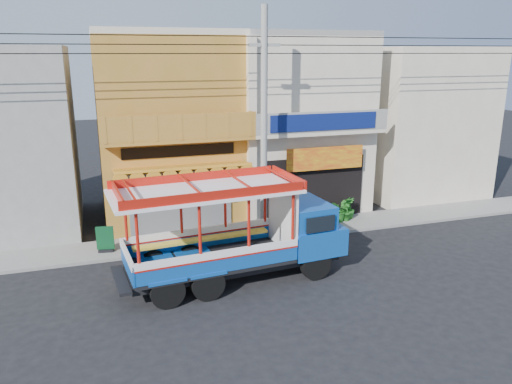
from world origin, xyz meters
TOP-DOWN VIEW (x-y plane):
  - ground at (0.00, 0.00)m, footprint 90.00×90.00m
  - sidewalk at (0.00, 4.00)m, footprint 30.00×2.00m
  - shophouse_left at (-4.00, 7.96)m, footprint 6.00×7.50m
  - shophouse_right at (2.00, 7.96)m, footprint 6.00×6.75m
  - party_pilaster at (-1.00, 4.85)m, footprint 0.35×0.30m
  - filler_building_right at (9.00, 8.00)m, footprint 6.00×6.00m
  - utility_pole at (-0.85, 3.30)m, footprint 28.00×0.26m
  - songthaew_truck at (-2.56, 0.22)m, footprint 7.68×3.05m
  - green_sign at (-7.10, 3.76)m, footprint 0.64×0.38m
  - potted_plant_a at (2.84, 4.27)m, footprint 1.24×1.21m
  - potted_plant_b at (3.16, 4.22)m, footprint 0.58×0.62m
  - potted_plant_c at (3.44, 4.46)m, footprint 0.57×0.57m

SIDE VIEW (x-z plane):
  - ground at x=0.00m, z-range 0.00..0.00m
  - sidewalk at x=0.00m, z-range 0.00..0.12m
  - green_sign at x=-7.10m, z-range 0.04..1.03m
  - potted_plant_b at x=3.16m, z-range 0.12..1.02m
  - potted_plant_c at x=3.44m, z-range 0.12..1.08m
  - potted_plant_a at x=2.84m, z-range 0.12..1.16m
  - songthaew_truck at x=-2.56m, z-range -0.06..3.44m
  - filler_building_right at x=9.00m, z-range 0.00..7.60m
  - party_pilaster at x=-1.00m, z-range 0.00..8.00m
  - shophouse_right at x=2.00m, z-range -0.01..8.23m
  - shophouse_left at x=-4.00m, z-range -0.01..8.23m
  - utility_pole at x=-0.85m, z-range 0.53..9.53m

